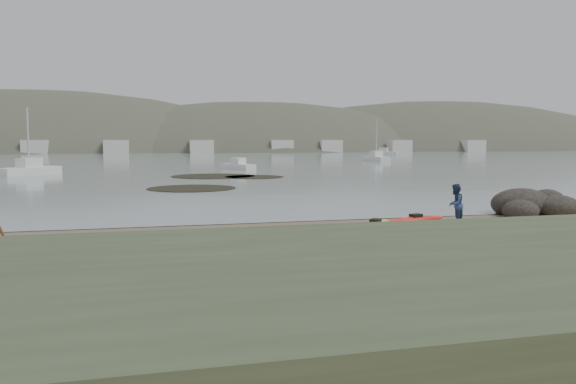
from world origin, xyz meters
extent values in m
plane|color=tan|center=(0.00, 0.00, 0.00)|extent=(600.00, 600.00, 0.00)
plane|color=brown|center=(0.00, -0.30, 0.00)|extent=(60.00, 60.00, 0.00)
plane|color=slate|center=(0.00, 300.00, 0.01)|extent=(1200.00, 1200.00, 0.00)
cube|color=#475138|center=(0.00, -17.50, 1.00)|extent=(60.00, 8.00, 2.00)
ellipsoid|color=yellow|center=(4.96, -5.54, 0.17)|extent=(1.63, 3.72, 0.34)
ellipsoid|color=yellow|center=(-10.10, -6.75, 0.17)|extent=(2.53, 3.23, 0.34)
ellipsoid|color=yellow|center=(3.38, -2.86, 0.17)|extent=(2.77, 2.99, 0.34)
ellipsoid|color=orange|center=(-4.42, -4.25, 0.17)|extent=(3.38, 2.14, 0.34)
ellipsoid|color=#72BD25|center=(-2.29, -4.99, 0.17)|extent=(1.26, 3.67, 0.34)
ellipsoid|color=red|center=(5.95, -1.76, 0.17)|extent=(3.74, 1.80, 0.34)
ellipsoid|color=yellow|center=(-6.79, -4.89, 0.17)|extent=(1.26, 3.10, 0.34)
ellipsoid|color=orange|center=(-1.56, -6.25, 0.17)|extent=(2.04, 3.74, 0.34)
imported|color=navy|center=(7.64, -2.46, 0.97)|extent=(1.19, 1.15, 1.94)
ellipsoid|color=black|center=(13.14, 0.04, 0.26)|extent=(3.41, 2.65, 1.71)
ellipsoid|color=black|center=(14.64, -0.96, 0.20)|extent=(2.47, 2.09, 1.33)
ellipsoid|color=black|center=(12.14, -1.26, 0.17)|extent=(1.90, 1.71, 1.14)
ellipsoid|color=black|center=(15.34, 0.74, 0.23)|extent=(2.09, 1.90, 1.52)
cylinder|color=black|center=(-3.15, 20.31, 0.03)|extent=(7.32, 7.32, 0.04)
cylinder|color=black|center=(0.34, 35.46, 0.03)|extent=(9.26, 9.26, 0.04)
cylinder|color=black|center=(4.48, 33.05, 0.03)|extent=(6.38, 6.38, 0.04)
cube|color=silver|center=(-19.74, 42.67, 0.52)|extent=(6.36, 7.14, 1.05)
cube|color=silver|center=(5.33, 49.56, 0.42)|extent=(4.18, 6.19, 0.85)
cube|color=silver|center=(34.59, 70.96, 0.53)|extent=(2.69, 7.75, 1.07)
cube|color=silver|center=(55.33, 114.99, 0.51)|extent=(7.23, 5.83, 1.03)
ellipsoid|color=#384235|center=(-45.00, 195.00, -18.00)|extent=(220.00, 120.00, 80.00)
ellipsoid|color=#384235|center=(35.00, 190.00, -15.30)|extent=(200.00, 110.00, 68.00)
ellipsoid|color=#384235|center=(120.00, 200.00, -17.10)|extent=(230.00, 130.00, 76.00)
cube|color=beige|center=(-42.00, 145.00, 2.00)|extent=(7.00, 5.00, 4.00)
cube|color=beige|center=(-18.00, 145.00, 2.00)|extent=(7.00, 5.00, 4.00)
cube|color=beige|center=(6.00, 145.00, 2.00)|extent=(7.00, 5.00, 4.00)
cube|color=beige|center=(30.00, 145.00, 2.00)|extent=(7.00, 5.00, 4.00)
cube|color=beige|center=(54.00, 145.00, 2.00)|extent=(7.00, 5.00, 4.00)
cube|color=beige|center=(78.00, 145.00, 2.00)|extent=(7.00, 5.00, 4.00)
cube|color=beige|center=(102.00, 145.00, 2.00)|extent=(7.00, 5.00, 4.00)
camera|label=1|loc=(-6.57, -26.36, 4.03)|focal=35.00mm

